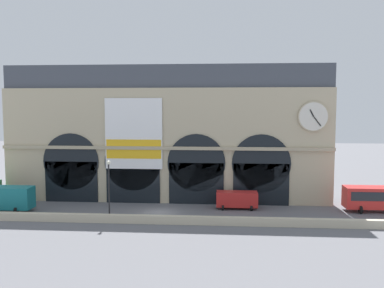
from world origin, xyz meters
TOP-DOWN VIEW (x-y plane):
  - ground_plane at (0.00, 0.00)m, footprint 200.00×200.00m
  - quay_parapet_wall at (0.00, -4.63)m, footprint 90.00×0.70m
  - station_building at (0.01, 7.17)m, footprint 44.37×4.77m
  - box_truck_west at (-19.31, -0.84)m, footprint 7.50×2.91m
  - van_mideast at (9.60, 2.77)m, footprint 5.20×2.48m
  - street_lamp_quayside at (-5.07, -3.83)m, footprint 0.44×0.44m

SIDE VIEW (x-z plane):
  - ground_plane at x=0.00m, z-range 0.00..0.00m
  - quay_parapet_wall at x=0.00m, z-range 0.00..0.93m
  - van_mideast at x=9.60m, z-range 0.15..2.35m
  - box_truck_west at x=-19.31m, z-range 0.14..3.26m
  - street_lamp_quayside at x=-5.07m, z-range 0.96..7.86m
  - station_building at x=0.01m, z-range -0.29..18.29m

